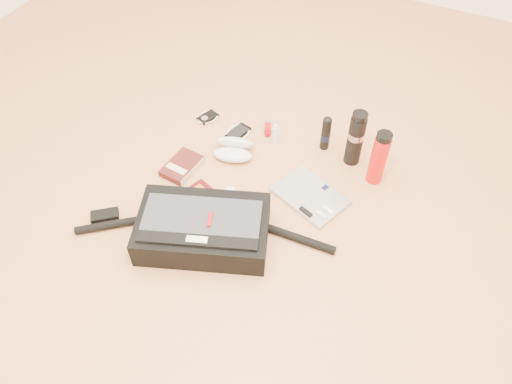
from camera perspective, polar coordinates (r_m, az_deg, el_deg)
ground at (r=2.09m, az=-1.63°, el=-1.57°), size 4.00×4.00×0.00m
messenger_bag at (r=1.95m, az=-6.14°, el=-4.16°), size 0.98×0.47×0.14m
laptop at (r=2.13m, az=6.20°, el=-0.48°), size 0.34×0.29×0.03m
book at (r=2.25m, az=-8.46°, el=2.93°), size 0.14×0.19×0.03m
passport at (r=2.16m, az=-6.69°, el=0.25°), size 0.11×0.13×0.01m
mouse at (r=2.10m, az=-3.15°, el=-0.60°), size 0.11×0.13×0.04m
sunglasses_case at (r=2.27m, az=-2.55°, el=4.94°), size 0.21×0.19×0.10m
ipod at (r=2.49m, az=-5.54°, el=8.52°), size 0.11×0.12×0.01m
phone at (r=2.39m, az=-2.07°, el=6.80°), size 0.12×0.14×0.01m
inhaler at (r=2.41m, az=1.36°, el=7.34°), size 0.06×0.10×0.03m
spray_bottle at (r=2.33m, az=2.25°, el=6.69°), size 0.04×0.04×0.10m
aerosol_can at (r=2.29m, az=7.98°, el=6.68°), size 0.05×0.05×0.18m
thermos_black at (r=2.21m, az=11.31°, el=6.07°), size 0.09×0.09×0.28m
thermos_red at (r=2.16m, az=13.86°, el=3.80°), size 0.07×0.07×0.27m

